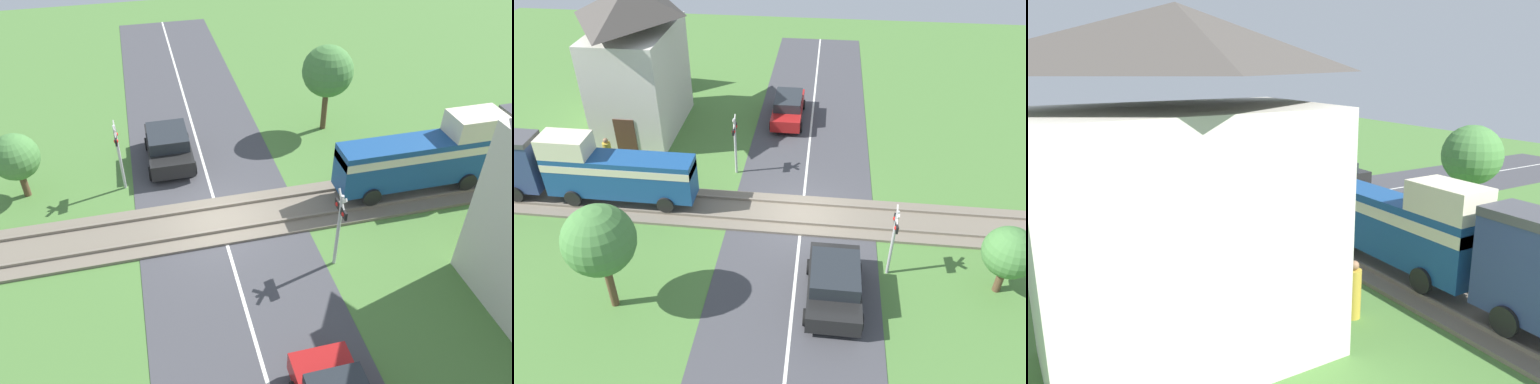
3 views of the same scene
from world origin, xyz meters
The scene contains 12 objects.
ground_plane centered at (0.00, 0.00, 0.00)m, with size 60.00×60.00×0.00m, color #4C7A38.
road_surface centered at (0.00, 0.00, 0.01)m, with size 48.00×6.40×0.02m.
track_bed centered at (0.00, 0.00, 0.07)m, with size 2.80×48.00×0.24m.
train centered at (0.00, 11.67, 1.86)m, with size 1.58×13.33×3.18m.
car_near_crossing centered at (-4.78, -1.44, 0.81)m, with size 3.85×2.07×1.56m.
car_far_side centered at (9.29, 1.44, 0.79)m, with size 4.57×1.86×1.51m.
crossing_signal_west_approach centered at (-3.18, -3.52, 2.01)m, with size 0.90×0.18×3.13m.
crossing_signal_east_approach centered at (3.18, 3.52, 2.01)m, with size 0.90×0.18×3.13m.
station_building centered at (7.37, 9.52, 3.82)m, with size 6.84×4.24×7.86m.
pedestrian_by_station centered at (3.00, 10.07, 0.75)m, with size 0.40×0.40×1.63m.
tree_roadside_hedge centered at (-5.95, 6.42, 3.04)m, with size 2.45×2.45×4.29m.
tree_beyond_track centered at (-3.64, -7.52, 1.89)m, with size 1.89×1.89×2.85m.
Camera 3 is at (10.91, 19.63, 6.68)m, focal length 35.00 mm.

